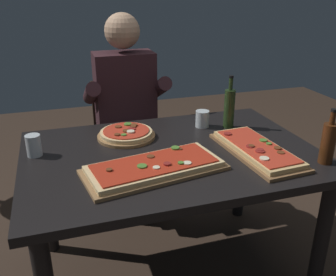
{
  "coord_description": "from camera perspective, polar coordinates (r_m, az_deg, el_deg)",
  "views": [
    {
      "loc": [
        -0.5,
        -1.55,
        1.49
      ],
      "look_at": [
        0.0,
        0.05,
        0.79
      ],
      "focal_mm": 39.66,
      "sensor_mm": 36.0,
      "label": 1
    }
  ],
  "objects": [
    {
      "name": "tumbler_far_side",
      "position": [
        1.84,
        -19.92,
        -1.27
      ],
      "size": [
        0.07,
        0.07,
        0.1
      ],
      "color": "silver",
      "rests_on": "dining_table"
    },
    {
      "name": "dining_table",
      "position": [
        1.83,
        0.47,
        -4.77
      ],
      "size": [
        1.4,
        0.96,
        0.74
      ],
      "color": "black",
      "rests_on": "ground_plane"
    },
    {
      "name": "diner_chair",
      "position": [
        2.64,
        -6.62,
        0.19
      ],
      "size": [
        0.44,
        0.44,
        0.87
      ],
      "color": "black",
      "rests_on": "ground_plane"
    },
    {
      "name": "seated_diner",
      "position": [
        2.44,
        -6.34,
        4.72
      ],
      "size": [
        0.53,
        0.41,
        1.33
      ],
      "color": "#23232D",
      "rests_on": "ground_plane"
    },
    {
      "name": "pizza_rectangular_front",
      "position": [
        1.6,
        -2.09,
        -4.51
      ],
      "size": [
        0.64,
        0.36,
        0.05
      ],
      "color": "olive",
      "rests_on": "dining_table"
    },
    {
      "name": "oil_bottle_amber",
      "position": [
        1.79,
        23.41,
        -0.62
      ],
      "size": [
        0.06,
        0.06,
        0.25
      ],
      "color": "#47230F",
      "rests_on": "dining_table"
    },
    {
      "name": "pizza_rectangular_left",
      "position": [
        1.81,
        13.48,
        -1.73
      ],
      "size": [
        0.27,
        0.55,
        0.05
      ],
      "color": "brown",
      "rests_on": "dining_table"
    },
    {
      "name": "pizza_round_far",
      "position": [
        1.96,
        -6.42,
        0.63
      ],
      "size": [
        0.3,
        0.3,
        0.05
      ],
      "color": "olive",
      "rests_on": "dining_table"
    },
    {
      "name": "wine_bottle_dark",
      "position": [
        2.08,
        9.4,
        4.62
      ],
      "size": [
        0.06,
        0.06,
        0.3
      ],
      "color": "#233819",
      "rests_on": "dining_table"
    },
    {
      "name": "ground_plane",
      "position": [
        2.21,
        0.41,
        -19.81
      ],
      "size": [
        6.4,
        6.4,
        0.0
      ],
      "primitive_type": "plane",
      "color": "#38281E"
    },
    {
      "name": "tumbler_near_camera",
      "position": [
        2.1,
        5.29,
        2.8
      ],
      "size": [
        0.08,
        0.08,
        0.09
      ],
      "color": "silver",
      "rests_on": "dining_table"
    }
  ]
}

